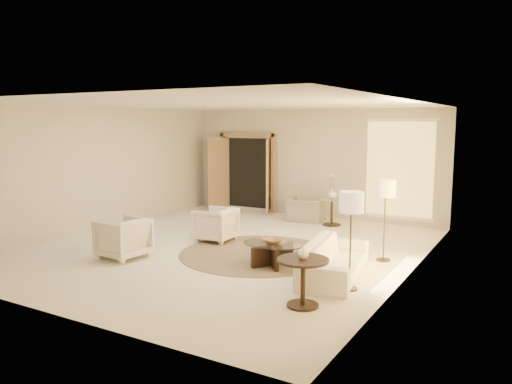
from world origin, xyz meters
The scene contains 18 objects.
room centered at (0.00, 0.00, 1.40)m, with size 7.04×8.04×2.83m.
windows_right centered at (3.45, 0.10, 1.35)m, with size 0.10×6.40×2.40m, color #FFC966, non-canonical shape.
window_back_corner centered at (2.30, 3.95, 1.35)m, with size 1.70×0.10×2.40m, color #FFC966, non-canonical shape.
curtains_right centered at (3.40, 1.00, 1.30)m, with size 0.06×5.20×2.60m, color #CDAE90, non-canonical shape.
french_doors centered at (-1.90, 3.82, 1.07)m, with size 1.95×0.66×2.16m.
area_rug centered at (0.73, -0.08, 0.01)m, with size 2.99×2.99×0.01m, color #433225.
sofa centered at (2.48, -0.68, 0.30)m, with size 2.02×0.79×0.59m, color white.
armchair_left centered at (-0.57, 0.39, 0.38)m, with size 0.74×0.70×0.77m, color white.
armchair_right centered at (-1.28, -1.55, 0.40)m, with size 0.79×0.74×0.81m, color white.
accent_chair centered at (0.19, 3.25, 0.40)m, with size 0.90×0.59×0.79m, color gray.
coffee_table centered at (1.33, -0.64, 0.25)m, with size 1.15×1.15×0.40m.
end_table centered at (2.59, -2.12, 0.45)m, with size 0.70×0.70×0.66m.
side_table centered at (0.95, 3.08, 0.40)m, with size 0.57×0.57×0.66m.
floor_lamp_near centered at (2.90, 0.65, 1.24)m, with size 0.35×0.35×1.46m.
floor_lamp_far centered at (2.90, -1.15, 1.25)m, with size 0.36×0.36×1.47m.
bowl centered at (1.33, -0.64, 0.44)m, with size 0.32×0.32×0.08m, color brown.
end_vase centered at (2.59, -2.12, 0.73)m, with size 0.15×0.15×0.15m, color white.
side_vase centered at (0.95, 3.08, 0.77)m, with size 0.22×0.22×0.23m, color white.
Camera 1 is at (5.28, -8.02, 2.47)m, focal length 35.00 mm.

